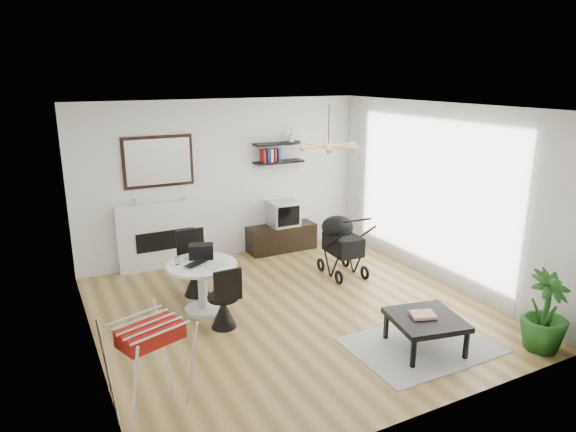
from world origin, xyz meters
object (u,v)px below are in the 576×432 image
drying_rack (150,366)px  stroller (341,247)px  fireplace (164,227)px  crt_tv (283,213)px  dining_table (202,280)px  tv_console (282,238)px  coffee_table (426,321)px  potted_plant (546,312)px

drying_rack → stroller: stroller is taller
fireplace → crt_tv: size_ratio=4.30×
fireplace → drying_rack: 3.90m
dining_table → stroller: size_ratio=0.91×
fireplace → dining_table: size_ratio=2.31×
fireplace → tv_console: 2.13m
coffee_table → potted_plant: size_ratio=0.96×
dining_table → stroller: bearing=7.3°
fireplace → crt_tv: fireplace is taller
fireplace → drying_rack: fireplace is taller
fireplace → crt_tv: 2.11m
dining_table → stroller: (2.39, 0.31, -0.01)m
coffee_table → tv_console: bearing=88.8°
stroller → tv_console: bearing=106.4°
stroller → coffee_table: stroller is taller
tv_console → drying_rack: drying_rack is taller
coffee_table → potted_plant: potted_plant is taller
fireplace → potted_plant: 5.64m
tv_console → potted_plant: size_ratio=1.32×
fireplace → dining_table: fireplace is taller
drying_rack → dining_table: bearing=40.3°
dining_table → coffee_table: size_ratio=1.04×
coffee_table → drying_rack: bearing=175.1°
dining_table → potted_plant: potted_plant is taller
tv_console → stroller: (0.34, -1.43, 0.21)m
coffee_table → potted_plant: (1.21, -0.62, 0.11)m
dining_table → potted_plant: size_ratio=1.00×
tv_console → coffee_table: (-0.08, -3.86, 0.13)m
coffee_table → potted_plant: 1.37m
fireplace → coffee_table: fireplace is taller
tv_console → dining_table: dining_table is taller
drying_rack → fireplace: bearing=55.0°
tv_console → coffee_table: tv_console is taller
tv_console → potted_plant: bearing=-75.8°
stroller → drying_rack: bearing=-145.3°
crt_tv → tv_console: bearing=174.8°
fireplace → potted_plant: size_ratio=2.30×
dining_table → fireplace: bearing=90.7°
drying_rack → coffee_table: bearing=-23.9°
dining_table → coffee_table: 2.90m
fireplace → tv_console: fireplace is taller
stroller → dining_table: bearing=-169.7°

